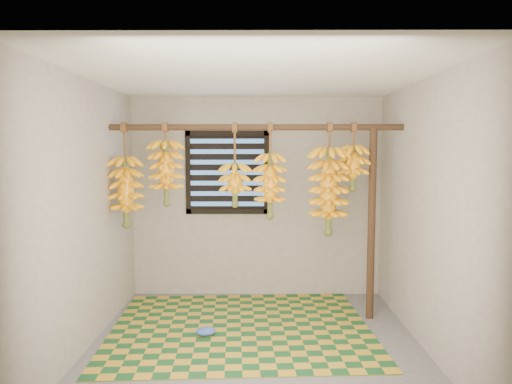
{
  "coord_description": "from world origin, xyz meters",
  "views": [
    {
      "loc": [
        0.03,
        -3.99,
        1.76
      ],
      "look_at": [
        0.0,
        0.55,
        1.35
      ],
      "focal_mm": 32.0,
      "sensor_mm": 36.0,
      "label": 1
    }
  ],
  "objects_px": {
    "banana_bunch_f": "(353,167)",
    "banana_bunch_d": "(270,186)",
    "banana_bunch_b": "(166,173)",
    "banana_bunch_c": "(235,184)",
    "plastic_bag": "(206,331)",
    "woven_mat": "(241,328)",
    "support_post": "(372,224)",
    "banana_bunch_a": "(126,192)",
    "banana_bunch_e": "(329,191)"
  },
  "relations": [
    {
      "from": "plastic_bag",
      "to": "banana_bunch_b",
      "type": "bearing_deg",
      "value": 132.31
    },
    {
      "from": "banana_bunch_c",
      "to": "banana_bunch_e",
      "type": "relative_size",
      "value": 0.75
    },
    {
      "from": "woven_mat",
      "to": "banana_bunch_e",
      "type": "xyz_separation_m",
      "value": [
        0.9,
        0.29,
        1.34
      ]
    },
    {
      "from": "plastic_bag",
      "to": "banana_bunch_a",
      "type": "height_order",
      "value": "banana_bunch_a"
    },
    {
      "from": "support_post",
      "to": "banana_bunch_d",
      "type": "bearing_deg",
      "value": 180.0
    },
    {
      "from": "woven_mat",
      "to": "banana_bunch_b",
      "type": "distance_m",
      "value": 1.74
    },
    {
      "from": "woven_mat",
      "to": "banana_bunch_c",
      "type": "distance_m",
      "value": 1.44
    },
    {
      "from": "banana_bunch_a",
      "to": "banana_bunch_b",
      "type": "height_order",
      "value": "same"
    },
    {
      "from": "woven_mat",
      "to": "banana_bunch_d",
      "type": "height_order",
      "value": "banana_bunch_d"
    },
    {
      "from": "banana_bunch_f",
      "to": "banana_bunch_d",
      "type": "bearing_deg",
      "value": 180.0
    },
    {
      "from": "woven_mat",
      "to": "banana_bunch_a",
      "type": "bearing_deg",
      "value": 166.41
    },
    {
      "from": "banana_bunch_b",
      "to": "banana_bunch_f",
      "type": "height_order",
      "value": "same"
    },
    {
      "from": "plastic_bag",
      "to": "banana_bunch_d",
      "type": "relative_size",
      "value": 0.19
    },
    {
      "from": "support_post",
      "to": "banana_bunch_a",
      "type": "relative_size",
      "value": 1.86
    },
    {
      "from": "woven_mat",
      "to": "banana_bunch_a",
      "type": "relative_size",
      "value": 2.36
    },
    {
      "from": "banana_bunch_b",
      "to": "woven_mat",
      "type": "bearing_deg",
      "value": -20.46
    },
    {
      "from": "banana_bunch_d",
      "to": "banana_bunch_f",
      "type": "relative_size",
      "value": 1.42
    },
    {
      "from": "plastic_bag",
      "to": "banana_bunch_d",
      "type": "distance_m",
      "value": 1.57
    },
    {
      "from": "plastic_bag",
      "to": "banana_bunch_f",
      "type": "xyz_separation_m",
      "value": [
        1.47,
        0.5,
        1.54
      ]
    },
    {
      "from": "banana_bunch_b",
      "to": "banana_bunch_e",
      "type": "distance_m",
      "value": 1.69
    },
    {
      "from": "woven_mat",
      "to": "banana_bunch_d",
      "type": "bearing_deg",
      "value": 44.54
    },
    {
      "from": "banana_bunch_f",
      "to": "banana_bunch_c",
      "type": "bearing_deg",
      "value": 180.0
    },
    {
      "from": "woven_mat",
      "to": "banana_bunch_d",
      "type": "xyz_separation_m",
      "value": [
        0.29,
        0.29,
        1.4
      ]
    },
    {
      "from": "woven_mat",
      "to": "banana_bunch_e",
      "type": "distance_m",
      "value": 1.64
    },
    {
      "from": "banana_bunch_a",
      "to": "banana_bunch_b",
      "type": "relative_size",
      "value": 1.27
    },
    {
      "from": "support_post",
      "to": "banana_bunch_e",
      "type": "distance_m",
      "value": 0.57
    },
    {
      "from": "banana_bunch_d",
      "to": "banana_bunch_e",
      "type": "distance_m",
      "value": 0.61
    },
    {
      "from": "banana_bunch_f",
      "to": "woven_mat",
      "type": "bearing_deg",
      "value": -165.8
    },
    {
      "from": "woven_mat",
      "to": "plastic_bag",
      "type": "bearing_deg",
      "value": -147.88
    },
    {
      "from": "plastic_bag",
      "to": "banana_bunch_f",
      "type": "bearing_deg",
      "value": 18.58
    },
    {
      "from": "plastic_bag",
      "to": "banana_bunch_b",
      "type": "xyz_separation_m",
      "value": [
        -0.45,
        0.5,
        1.49
      ]
    },
    {
      "from": "banana_bunch_a",
      "to": "banana_bunch_b",
      "type": "xyz_separation_m",
      "value": [
        0.42,
        0.0,
        0.2
      ]
    },
    {
      "from": "support_post",
      "to": "banana_bunch_b",
      "type": "bearing_deg",
      "value": -180.0
    },
    {
      "from": "plastic_bag",
      "to": "banana_bunch_b",
      "type": "relative_size",
      "value": 0.22
    },
    {
      "from": "banana_bunch_b",
      "to": "banana_bunch_e",
      "type": "relative_size",
      "value": 0.74
    },
    {
      "from": "support_post",
      "to": "banana_bunch_a",
      "type": "height_order",
      "value": "banana_bunch_a"
    },
    {
      "from": "banana_bunch_c",
      "to": "banana_bunch_d",
      "type": "distance_m",
      "value": 0.36
    },
    {
      "from": "banana_bunch_c",
      "to": "banana_bunch_e",
      "type": "xyz_separation_m",
      "value": [
        0.97,
        0.0,
        -0.07
      ]
    },
    {
      "from": "woven_mat",
      "to": "banana_bunch_e",
      "type": "bearing_deg",
      "value": 17.83
    },
    {
      "from": "banana_bunch_b",
      "to": "banana_bunch_c",
      "type": "distance_m",
      "value": 0.72
    },
    {
      "from": "woven_mat",
      "to": "plastic_bag",
      "type": "height_order",
      "value": "plastic_bag"
    },
    {
      "from": "banana_bunch_e",
      "to": "banana_bunch_a",
      "type": "bearing_deg",
      "value": -180.0
    },
    {
      "from": "banana_bunch_e",
      "to": "banana_bunch_f",
      "type": "bearing_deg",
      "value": -0.0
    },
    {
      "from": "banana_bunch_d",
      "to": "banana_bunch_c",
      "type": "bearing_deg",
      "value": -180.0
    },
    {
      "from": "support_post",
      "to": "banana_bunch_f",
      "type": "xyz_separation_m",
      "value": [
        -0.2,
        -0.0,
        0.59
      ]
    },
    {
      "from": "banana_bunch_e",
      "to": "banana_bunch_f",
      "type": "xyz_separation_m",
      "value": [
        0.24,
        -0.0,
        0.24
      ]
    },
    {
      "from": "banana_bunch_a",
      "to": "banana_bunch_f",
      "type": "relative_size",
      "value": 1.55
    },
    {
      "from": "support_post",
      "to": "banana_bunch_c",
      "type": "xyz_separation_m",
      "value": [
        -1.42,
        0.0,
        0.41
      ]
    },
    {
      "from": "banana_bunch_b",
      "to": "banana_bunch_d",
      "type": "bearing_deg",
      "value": 0.0
    },
    {
      "from": "woven_mat",
      "to": "banana_bunch_e",
      "type": "relative_size",
      "value": 2.2
    }
  ]
}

